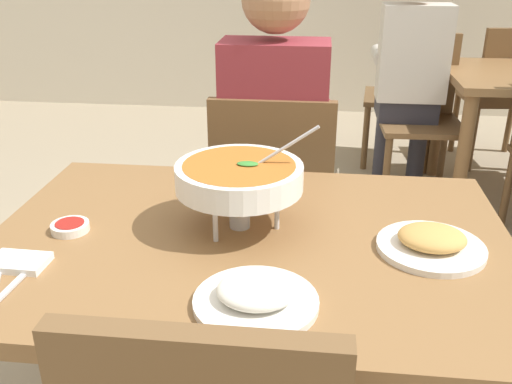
{
  "coord_description": "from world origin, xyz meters",
  "views": [
    {
      "loc": [
        0.15,
        -1.16,
        1.36
      ],
      "look_at": [
        0.0,
        0.15,
        0.78
      ],
      "focal_mm": 39.85,
      "sensor_mm": 36.0,
      "label": 1
    }
  ],
  "objects_px": {
    "appetizer_plate": "(431,242)",
    "patron_bg_left": "(411,66)",
    "chair_bg_corner": "(415,87)",
    "diner_main": "(275,133)",
    "curry_bowl": "(239,177)",
    "chair_bg_right": "(505,90)",
    "chair_bg_left": "(419,107)",
    "rice_plate": "(256,296)",
    "sauce_dish": "(70,227)",
    "chair_diner_main": "(273,198)",
    "dining_table_main": "(249,277)"
  },
  "relations": [
    {
      "from": "chair_bg_left",
      "to": "diner_main",
      "type": "bearing_deg",
      "value": -118.87
    },
    {
      "from": "diner_main",
      "to": "chair_bg_corner",
      "type": "relative_size",
      "value": 1.46
    },
    {
      "from": "diner_main",
      "to": "chair_bg_left",
      "type": "relative_size",
      "value": 1.46
    },
    {
      "from": "rice_plate",
      "to": "sauce_dish",
      "type": "bearing_deg",
      "value": 152.09
    },
    {
      "from": "chair_diner_main",
      "to": "chair_bg_left",
      "type": "bearing_deg",
      "value": 61.73
    },
    {
      "from": "chair_bg_left",
      "to": "curry_bowl",
      "type": "bearing_deg",
      "value": -110.44
    },
    {
      "from": "chair_diner_main",
      "to": "patron_bg_left",
      "type": "bearing_deg",
      "value": 63.72
    },
    {
      "from": "dining_table_main",
      "to": "patron_bg_left",
      "type": "distance_m",
      "value": 2.11
    },
    {
      "from": "chair_bg_left",
      "to": "chair_bg_right",
      "type": "bearing_deg",
      "value": 38.42
    },
    {
      "from": "appetizer_plate",
      "to": "chair_bg_right",
      "type": "distance_m",
      "value": 2.69
    },
    {
      "from": "chair_bg_right",
      "to": "chair_bg_corner",
      "type": "bearing_deg",
      "value": 178.43
    },
    {
      "from": "curry_bowl",
      "to": "rice_plate",
      "type": "height_order",
      "value": "curry_bowl"
    },
    {
      "from": "chair_bg_right",
      "to": "chair_bg_corner",
      "type": "distance_m",
      "value": 0.55
    },
    {
      "from": "curry_bowl",
      "to": "patron_bg_left",
      "type": "relative_size",
      "value": 0.25
    },
    {
      "from": "diner_main",
      "to": "chair_bg_right",
      "type": "relative_size",
      "value": 1.46
    },
    {
      "from": "chair_bg_right",
      "to": "chair_bg_left",
      "type": "bearing_deg",
      "value": -141.58
    },
    {
      "from": "chair_diner_main",
      "to": "appetizer_plate",
      "type": "xyz_separation_m",
      "value": [
        0.41,
        -0.73,
        0.24
      ]
    },
    {
      "from": "rice_plate",
      "to": "chair_bg_corner",
      "type": "relative_size",
      "value": 0.27
    },
    {
      "from": "chair_bg_left",
      "to": "rice_plate",
      "type": "bearing_deg",
      "value": -106.1
    },
    {
      "from": "patron_bg_left",
      "to": "chair_diner_main",
      "type": "bearing_deg",
      "value": -116.28
    },
    {
      "from": "diner_main",
      "to": "chair_diner_main",
      "type": "bearing_deg",
      "value": -90.0
    },
    {
      "from": "dining_table_main",
      "to": "curry_bowl",
      "type": "bearing_deg",
      "value": 118.43
    },
    {
      "from": "chair_diner_main",
      "to": "sauce_dish",
      "type": "bearing_deg",
      "value": -120.37
    },
    {
      "from": "chair_diner_main",
      "to": "diner_main",
      "type": "distance_m",
      "value": 0.24
    },
    {
      "from": "diner_main",
      "to": "sauce_dish",
      "type": "xyz_separation_m",
      "value": [
        -0.43,
        -0.76,
        -0.01
      ]
    },
    {
      "from": "chair_bg_left",
      "to": "patron_bg_left",
      "type": "height_order",
      "value": "patron_bg_left"
    },
    {
      "from": "diner_main",
      "to": "curry_bowl",
      "type": "height_order",
      "value": "diner_main"
    },
    {
      "from": "rice_plate",
      "to": "chair_bg_corner",
      "type": "height_order",
      "value": "chair_bg_corner"
    },
    {
      "from": "chair_bg_corner",
      "to": "sauce_dish",
      "type": "bearing_deg",
      "value": -115.0
    },
    {
      "from": "diner_main",
      "to": "appetizer_plate",
      "type": "bearing_deg",
      "value": -61.6
    },
    {
      "from": "appetizer_plate",
      "to": "chair_bg_corner",
      "type": "distance_m",
      "value": 2.58
    },
    {
      "from": "sauce_dish",
      "to": "chair_bg_left",
      "type": "bearing_deg",
      "value": 60.98
    },
    {
      "from": "rice_plate",
      "to": "appetizer_plate",
      "type": "distance_m",
      "value": 0.44
    },
    {
      "from": "diner_main",
      "to": "appetizer_plate",
      "type": "height_order",
      "value": "diner_main"
    },
    {
      "from": "sauce_dish",
      "to": "chair_bg_corner",
      "type": "height_order",
      "value": "chair_bg_corner"
    },
    {
      "from": "appetizer_plate",
      "to": "chair_bg_right",
      "type": "xyz_separation_m",
      "value": [
        0.9,
        2.53,
        -0.24
      ]
    },
    {
      "from": "chair_bg_left",
      "to": "chair_bg_corner",
      "type": "relative_size",
      "value": 1.0
    },
    {
      "from": "rice_plate",
      "to": "appetizer_plate",
      "type": "height_order",
      "value": "same"
    },
    {
      "from": "rice_plate",
      "to": "chair_bg_left",
      "type": "height_order",
      "value": "chair_bg_left"
    },
    {
      "from": "appetizer_plate",
      "to": "patron_bg_left",
      "type": "height_order",
      "value": "patron_bg_left"
    },
    {
      "from": "chair_bg_corner",
      "to": "patron_bg_left",
      "type": "height_order",
      "value": "patron_bg_left"
    },
    {
      "from": "curry_bowl",
      "to": "chair_bg_corner",
      "type": "bearing_deg",
      "value": 72.37
    },
    {
      "from": "dining_table_main",
      "to": "sauce_dish",
      "type": "distance_m",
      "value": 0.44
    },
    {
      "from": "appetizer_plate",
      "to": "patron_bg_left",
      "type": "relative_size",
      "value": 0.18
    },
    {
      "from": "chair_bg_left",
      "to": "chair_bg_corner",
      "type": "bearing_deg",
      "value": 84.57
    },
    {
      "from": "dining_table_main",
      "to": "chair_bg_right",
      "type": "relative_size",
      "value": 1.36
    },
    {
      "from": "sauce_dish",
      "to": "patron_bg_left",
      "type": "distance_m",
      "value": 2.29
    },
    {
      "from": "dining_table_main",
      "to": "rice_plate",
      "type": "xyz_separation_m",
      "value": [
        0.05,
        -0.27,
        0.13
      ]
    },
    {
      "from": "appetizer_plate",
      "to": "sauce_dish",
      "type": "distance_m",
      "value": 0.84
    },
    {
      "from": "chair_bg_right",
      "to": "curry_bowl",
      "type": "bearing_deg",
      "value": -118.56
    }
  ]
}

